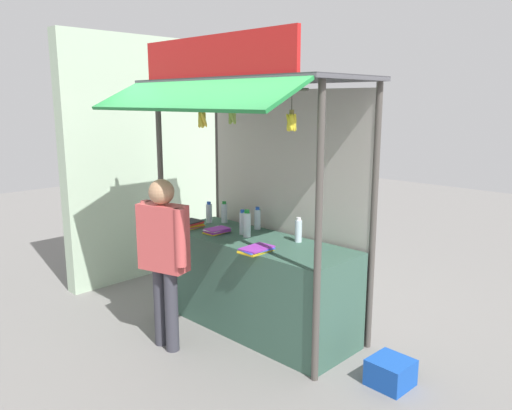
{
  "coord_description": "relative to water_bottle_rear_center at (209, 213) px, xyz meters",
  "views": [
    {
      "loc": [
        3.42,
        -3.5,
        2.31
      ],
      "look_at": [
        0.0,
        0.0,
        1.3
      ],
      "focal_mm": 35.5,
      "sensor_mm": 36.0,
      "label": 1
    }
  ],
  "objects": [
    {
      "name": "magazine_stack_mid_left",
      "position": [
        1.18,
        -0.44,
        -0.09
      ],
      "size": [
        0.24,
        0.32,
        0.05
      ],
      "color": "yellow",
      "rests_on": "stall_counter"
    },
    {
      "name": "stall_counter",
      "position": [
        0.87,
        -0.13,
        -0.59
      ],
      "size": [
        2.12,
        0.76,
        0.95
      ],
      "primitive_type": "cube",
      "color": "#385B4C",
      "rests_on": "ground"
    },
    {
      "name": "banana_bunch_rightmost",
      "position": [
        0.64,
        -0.61,
        1.08
      ],
      "size": [
        0.11,
        0.11,
        0.32
      ],
      "color": "#332D23"
    },
    {
      "name": "ground_plane",
      "position": [
        0.87,
        -0.13,
        -1.06
      ],
      "size": [
        20.0,
        20.0,
        0.0
      ],
      "primitive_type": "plane",
      "color": "slate"
    },
    {
      "name": "water_bottle_right",
      "position": [
        0.64,
        -0.09,
        0.01
      ],
      "size": [
        0.07,
        0.07,
        0.26
      ],
      "color": "silver",
      "rests_on": "stall_counter"
    },
    {
      "name": "water_bottle_back_right",
      "position": [
        0.6,
        0.17,
        0.0
      ],
      "size": [
        0.07,
        0.07,
        0.24
      ],
      "color": "silver",
      "rests_on": "stall_counter"
    },
    {
      "name": "water_bottle_front_right",
      "position": [
        0.74,
        -0.13,
        0.02
      ],
      "size": [
        0.08,
        0.08,
        0.28
      ],
      "color": "silver",
      "rests_on": "stall_counter"
    },
    {
      "name": "neighbour_wall",
      "position": [
        -1.4,
        0.17,
        0.5
      ],
      "size": [
        0.2,
        2.4,
        3.11
      ],
      "primitive_type": "cube",
      "color": "#B3CDAE",
      "rests_on": "ground"
    },
    {
      "name": "magazine_stack_center",
      "position": [
        0.01,
        -0.28,
        -0.08
      ],
      "size": [
        0.24,
        0.26,
        0.07
      ],
      "color": "yellow",
      "rests_on": "stall_counter"
    },
    {
      "name": "banana_bunch_inner_right",
      "position": [
        1.05,
        -0.61,
        1.13
      ],
      "size": [
        0.1,
        0.1,
        0.27
      ],
      "color": "#332D23"
    },
    {
      "name": "banana_bunch_inner_left",
      "position": [
        1.72,
        -0.61,
        1.09
      ],
      "size": [
        0.09,
        0.09,
        0.31
      ],
      "color": "#332D23"
    },
    {
      "name": "plastic_crate",
      "position": [
        2.43,
        -0.14,
        -0.95
      ],
      "size": [
        0.33,
        0.33,
        0.22
      ],
      "primitive_type": "cube",
      "rotation": [
        0.0,
        0.0,
        -0.04
      ],
      "color": "#194CB2",
      "rests_on": "ground"
    },
    {
      "name": "vendor_person",
      "position": [
        0.57,
        -1.03,
        -0.08
      ],
      "size": [
        0.61,
        0.31,
        1.62
      ],
      "rotation": [
        0.0,
        0.0,
        3.42
      ],
      "color": "#383842",
      "rests_on": "ground"
    },
    {
      "name": "water_bottle_rear_center",
      "position": [
        0.0,
        0.0,
        0.0
      ],
      "size": [
        0.07,
        0.07,
        0.24
      ],
      "color": "silver",
      "rests_on": "stall_counter"
    },
    {
      "name": "water_bottle_far_left",
      "position": [
        0.12,
        0.13,
        0.0
      ],
      "size": [
        0.07,
        0.07,
        0.25
      ],
      "color": "silver",
      "rests_on": "stall_counter"
    },
    {
      "name": "water_bottle_back_left",
      "position": [
        1.24,
        0.09,
        0.0
      ],
      "size": [
        0.07,
        0.07,
        0.25
      ],
      "color": "silver",
      "rests_on": "stall_counter"
    },
    {
      "name": "stall_structure",
      "position": [
        0.87,
        -0.03,
        0.67
      ],
      "size": [
        2.32,
        1.56,
        2.86
      ],
      "color": "#4C4742",
      "rests_on": "ground"
    },
    {
      "name": "magazine_stack_left",
      "position": [
        0.4,
        -0.24,
        -0.09
      ],
      "size": [
        0.2,
        0.26,
        0.05
      ],
      "color": "yellow",
      "rests_on": "stall_counter"
    }
  ]
}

